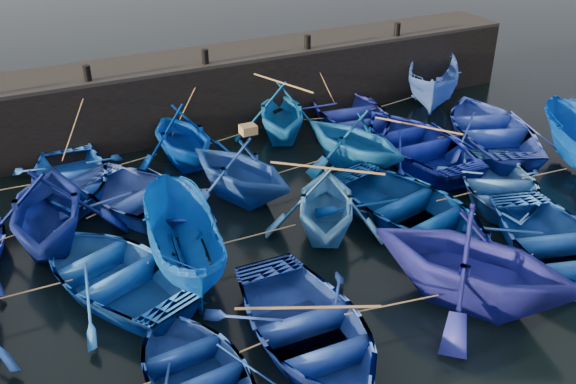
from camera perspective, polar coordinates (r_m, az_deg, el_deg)
name	(u,v)px	position (r m, az deg, el deg)	size (l,w,h in m)	color
ground	(345,272)	(16.15, 5.12, -7.12)	(120.00, 120.00, 0.00)	black
quay_wall	(199,93)	(24.07, -7.87, 8.72)	(26.00, 2.50, 2.50)	black
quay_top	(197,58)	(23.66, -8.09, 11.70)	(26.00, 2.50, 0.12)	black
bollard_1	(87,73)	(21.84, -17.42, 10.05)	(0.24, 0.24, 0.50)	black
bollard_2	(205,56)	(22.75, -7.37, 11.86)	(0.24, 0.24, 0.50)	black
bollard_3	(308,42)	(24.29, 1.75, 13.19)	(0.24, 0.24, 0.50)	black
bollard_4	(397,29)	(26.36, 9.68, 14.08)	(0.24, 0.24, 0.50)	black
boat_1	(69,179)	(20.37, -18.87, 1.14)	(3.44, 4.80, 1.00)	#1145BA
boat_2	(182,136)	(21.11, -9.40, 4.94)	(3.33, 3.87, 2.03)	#0033A6
boat_3	(281,111)	(22.75, -0.62, 7.19)	(3.38, 3.92, 2.06)	#0E5FB5
boat_4	(351,114)	(23.94, 5.61, 6.94)	(3.77, 5.28, 1.09)	navy
boat_5	(434,82)	(26.33, 12.81, 9.51)	(1.97, 5.22, 2.02)	blue
boat_7	(47,206)	(17.63, -20.65, -1.18)	(3.84, 4.46, 2.35)	navy
boat_8	(147,199)	(18.57, -12.39, -0.58)	(3.64, 5.09, 1.06)	#2F4EBA
boat_9	(240,168)	(18.78, -4.29, 2.15)	(3.38, 3.92, 2.06)	navy
boat_10	(355,138)	(20.72, 5.95, 4.77)	(3.40, 3.95, 2.08)	#0E58A1
boat_11	(416,142)	(21.90, 11.33, 4.37)	(3.89, 5.44, 1.13)	navy
boat_12	(491,128)	(23.61, 17.62, 5.44)	(4.02, 5.62, 1.17)	blue
boat_14	(112,271)	(15.83, -15.37, -6.76)	(3.53, 4.94, 1.03)	blue
boat_15	(183,243)	(15.81, -9.35, -4.51)	(1.68, 4.47, 1.73)	#0343A1
boat_16	(326,203)	(17.04, 3.38, -0.94)	(3.26, 3.78, 1.99)	#3576C8
boat_17	(411,208)	(17.95, 10.84, -1.39)	(3.88, 5.42, 1.13)	navy
boat_18	(500,187)	(19.86, 18.29, 0.46)	(3.33, 4.65, 0.96)	#2D61B0
boat_21	(197,371)	(13.01, -8.11, -15.51)	(2.97, 4.16, 0.86)	navy
boat_22	(308,328)	(13.68, 1.76, -12.00)	(3.57, 4.99, 1.04)	#1D3D99
boat_23	(474,259)	(14.96, 16.22, -5.72)	(4.10, 4.76, 2.51)	navy
boat_24	(559,246)	(17.48, 22.97, -4.42)	(3.66, 5.11, 1.06)	#1448A5
wooden_crate	(248,129)	(18.39, -3.56, 5.57)	(0.45, 0.38, 0.26)	olive
mooring_ropes	(263,163)	(19.38, -2.20, 2.60)	(18.57, 11.84, 2.10)	tan
loose_oars	(336,155)	(18.28, 4.29, 3.31)	(9.84, 12.04, 1.09)	#99724C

